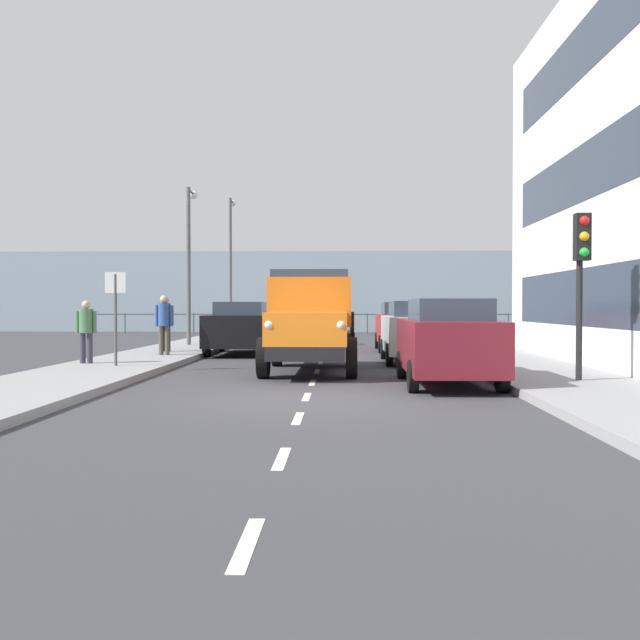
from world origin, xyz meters
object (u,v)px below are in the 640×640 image
(car_maroon_kerbside_near, at_px, (447,340))
(truck_vintage_orange, at_px, (310,323))
(car_navy_oppositeside_1, at_px, (264,322))
(lamp_post_far, at_px, (231,254))
(traffic_light_near, at_px, (581,260))
(pedestrian_couple_a, at_px, (86,327))
(car_black_oppositeside_0, at_px, (242,327))
(car_red_kerbside_2, at_px, (402,326))
(car_silver_kerbside_1, at_px, (418,331))
(car_grey_oppositeside_2, at_px, (278,320))
(street_sign, at_px, (116,302))
(pedestrian_in_dark_coat, at_px, (165,319))
(pedestrian_near_railing, at_px, (164,320))
(lamp_post_promenade, at_px, (189,250))

(car_maroon_kerbside_near, bearing_deg, truck_vintage_orange, -41.57)
(car_navy_oppositeside_1, xyz_separation_m, lamp_post_far, (2.46, -6.59, 3.39))
(traffic_light_near, bearing_deg, pedestrian_couple_a, -19.19)
(car_black_oppositeside_0, distance_m, lamp_post_far, 13.91)
(car_red_kerbside_2, xyz_separation_m, car_navy_oppositeside_1, (5.43, -4.72, 0.00))
(car_silver_kerbside_1, xyz_separation_m, car_navy_oppositeside_1, (5.43, -10.00, -0.00))
(car_grey_oppositeside_2, xyz_separation_m, street_sign, (2.11, 19.58, 0.79))
(car_grey_oppositeside_2, height_order, street_sign, street_sign)
(car_black_oppositeside_0, height_order, lamp_post_far, lamp_post_far)
(car_maroon_kerbside_near, bearing_deg, pedestrian_in_dark_coat, -46.23)
(pedestrian_near_railing, bearing_deg, car_red_kerbside_2, -148.30)
(car_red_kerbside_2, relative_size, car_black_oppositeside_0, 0.95)
(truck_vintage_orange, height_order, lamp_post_far, lamp_post_far)
(car_black_oppositeside_0, distance_m, street_sign, 6.81)
(car_black_oppositeside_0, xyz_separation_m, pedestrian_near_railing, (1.92, 2.58, 0.29))
(car_black_oppositeside_0, relative_size, car_grey_oppositeside_2, 1.07)
(car_grey_oppositeside_2, xyz_separation_m, lamp_post_promenade, (2.42, 9.92, 2.79))
(car_silver_kerbside_1, bearing_deg, street_sign, 22.37)
(traffic_light_near, distance_m, lamp_post_promenade, 16.46)
(car_silver_kerbside_1, distance_m, car_black_oppositeside_0, 6.37)
(pedestrian_in_dark_coat, bearing_deg, car_navy_oppositeside_1, -106.59)
(car_black_oppositeside_0, xyz_separation_m, pedestrian_couple_a, (3.10, 5.71, 0.17))
(lamp_post_promenade, bearing_deg, pedestrian_couple_a, 85.70)
(pedestrian_in_dark_coat, bearing_deg, pedestrian_near_railing, 102.92)
(pedestrian_near_railing, bearing_deg, car_black_oppositeside_0, -126.63)
(pedestrian_couple_a, xyz_separation_m, lamp_post_promenade, (-0.67, -8.93, 2.62))
(pedestrian_in_dark_coat, relative_size, lamp_post_far, 0.25)
(car_black_oppositeside_0, bearing_deg, lamp_post_far, -79.49)
(car_red_kerbside_2, bearing_deg, truck_vintage_orange, 71.29)
(car_red_kerbside_2, xyz_separation_m, lamp_post_promenade, (7.86, -1.27, 2.80))
(pedestrian_near_railing, bearing_deg, car_silver_kerbside_1, 174.23)
(car_silver_kerbside_1, height_order, pedestrian_in_dark_coat, pedestrian_in_dark_coat)
(car_silver_kerbside_1, xyz_separation_m, pedestrian_in_dark_coat, (7.72, -2.33, 0.28))
(car_maroon_kerbside_near, distance_m, car_silver_kerbside_1, 5.72)
(car_maroon_kerbside_near, distance_m, pedestrian_couple_a, 9.16)
(pedestrian_near_railing, height_order, lamp_post_far, lamp_post_far)
(car_grey_oppositeside_2, relative_size, street_sign, 1.84)
(car_silver_kerbside_1, relative_size, lamp_post_far, 0.59)
(car_silver_kerbside_1, bearing_deg, car_maroon_kerbside_near, 90.00)
(lamp_post_far, bearing_deg, street_sign, 91.01)
(car_red_kerbside_2, height_order, car_navy_oppositeside_1, same)
(car_maroon_kerbside_near, xyz_separation_m, car_black_oppositeside_0, (5.43, -9.05, 0.00))
(car_red_kerbside_2, height_order, street_sign, street_sign)
(car_navy_oppositeside_1, distance_m, traffic_light_near, 18.10)
(car_black_oppositeside_0, xyz_separation_m, traffic_light_near, (-7.91, 9.54, 1.58))
(car_navy_oppositeside_1, distance_m, pedestrian_near_railing, 9.46)
(car_red_kerbside_2, distance_m, street_sign, 11.31)
(truck_vintage_orange, height_order, car_silver_kerbside_1, truck_vintage_orange)
(lamp_post_promenade, xyz_separation_m, street_sign, (-0.31, 9.66, -2.01))
(car_maroon_kerbside_near, height_order, street_sign, street_sign)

